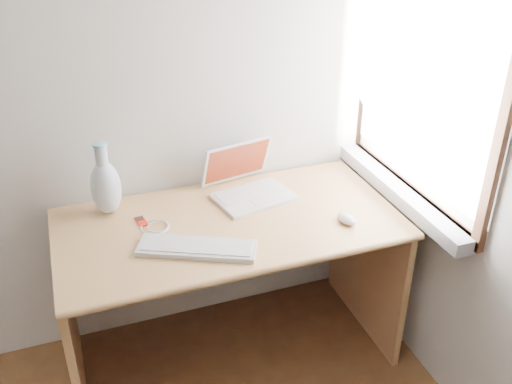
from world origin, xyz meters
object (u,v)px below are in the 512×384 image
object	(u,v)px
laptop	(251,184)
external_keyboard	(197,248)
vase	(106,186)
desk	(224,252)

from	to	relation	value
laptop	external_keyboard	size ratio (longest dim) A/B	0.79
external_keyboard	vase	size ratio (longest dim) A/B	1.45
desk	vase	xyz separation A→B (m)	(-0.46, 0.15, 0.35)
external_keyboard	vase	world-z (taller)	vase
laptop	vase	bearing A→B (deg)	164.04
laptop	desk	bearing A→B (deg)	-159.63
laptop	external_keyboard	bearing A→B (deg)	-145.66
external_keyboard	vase	xyz separation A→B (m)	(-0.28, 0.40, 0.12)
laptop	vase	size ratio (longest dim) A/B	1.14
desk	laptop	distance (m)	0.33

